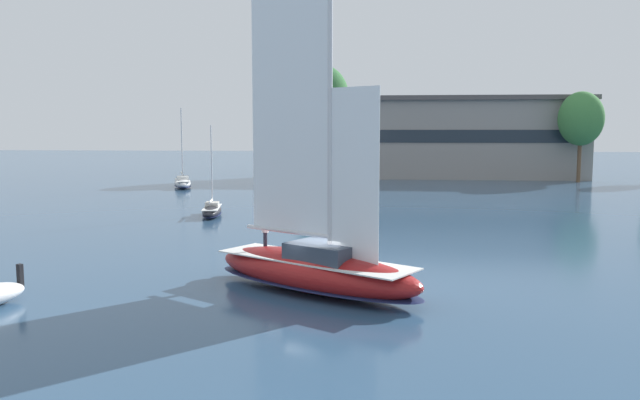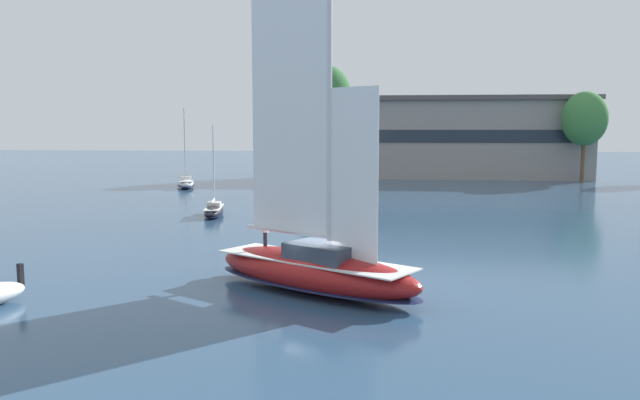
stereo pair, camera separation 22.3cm
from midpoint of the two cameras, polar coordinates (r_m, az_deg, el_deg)
name	(u,v)px [view 1 (the left image)]	position (r m, az deg, el deg)	size (l,w,h in m)	color
ground_plane	(314,292)	(29.23, -0.76, -8.37)	(400.00, 400.00, 0.00)	#2D4C6B
waterfront_building	(448,137)	(102.10, 11.55, 5.65)	(42.37, 13.37, 12.71)	gray
tree_shore_left	(322,99)	(100.44, 0.12, 9.24)	(8.66, 8.66, 17.83)	#4C3828
tree_shore_center	(581,119)	(97.38, 22.69, 6.86)	(6.33, 6.33, 13.03)	brown
sailboat_main	(314,266)	(28.94, -0.73, -6.05)	(11.34, 8.78, 15.65)	maroon
sailboat_moored_mid_channel	(183,182)	(83.47, -12.53, 1.58)	(4.59, 7.78, 10.35)	silver
sailboat_moored_far_slip	(212,210)	(55.24, -9.96, -0.91)	(2.53, 5.91, 7.89)	#232328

